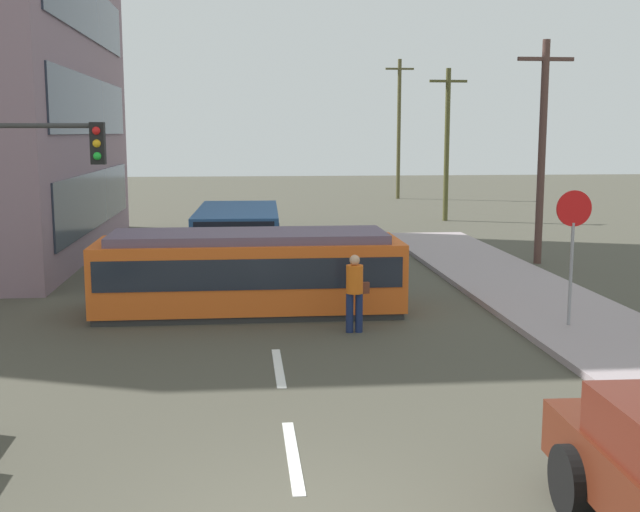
% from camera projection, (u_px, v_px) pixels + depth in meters
% --- Properties ---
extents(ground_plane, '(120.00, 120.00, 0.00)m').
position_uv_depth(ground_plane, '(270.00, 317.00, 18.35)').
color(ground_plane, '#464438').
extents(sidewalk_curb_right, '(3.20, 36.00, 0.14)m').
position_uv_depth(sidewalk_curb_right, '(637.00, 354.00, 15.07)').
color(sidewalk_curb_right, '#9E8F93').
rests_on(sidewalk_curb_right, ground).
extents(lane_stripe_1, '(0.16, 2.40, 0.01)m').
position_uv_depth(lane_stripe_1, '(293.00, 456.00, 10.48)').
color(lane_stripe_1, silver).
rests_on(lane_stripe_1, ground).
extents(lane_stripe_2, '(0.16, 2.40, 0.01)m').
position_uv_depth(lane_stripe_2, '(279.00, 367.00, 14.41)').
color(lane_stripe_2, silver).
rests_on(lane_stripe_2, ground).
extents(lane_stripe_3, '(0.16, 2.40, 0.01)m').
position_uv_depth(lane_stripe_3, '(263.00, 269.00, 24.86)').
color(lane_stripe_3, silver).
rests_on(lane_stripe_3, ground).
extents(lane_stripe_4, '(0.16, 2.40, 0.01)m').
position_uv_depth(lane_stripe_4, '(258.00, 243.00, 30.76)').
color(lane_stripe_4, silver).
rests_on(lane_stripe_4, ground).
extents(streetcar_tram, '(7.13, 2.57, 1.91)m').
position_uv_depth(streetcar_tram, '(249.00, 271.00, 18.77)').
color(streetcar_tram, '#DE5B1D').
rests_on(streetcar_tram, ground).
extents(city_bus, '(2.69, 6.06, 1.84)m').
position_uv_depth(city_bus, '(238.00, 233.00, 25.15)').
color(city_bus, '#27528A').
rests_on(city_bus, ground).
extents(pedestrian_crossing, '(0.51, 0.36, 1.67)m').
position_uv_depth(pedestrian_crossing, '(355.00, 289.00, 16.83)').
color(pedestrian_crossing, '#17234A').
rests_on(pedestrian_crossing, ground).
extents(stop_sign, '(0.76, 0.07, 2.88)m').
position_uv_depth(stop_sign, '(573.00, 230.00, 16.73)').
color(stop_sign, gray).
rests_on(stop_sign, sidewalk_curb_right).
extents(traffic_light_mast, '(2.92, 0.33, 4.55)m').
position_uv_depth(traffic_light_mast, '(23.00, 183.00, 15.91)').
color(traffic_light_mast, '#333333').
rests_on(traffic_light_mast, ground).
extents(utility_pole_mid, '(1.80, 0.24, 7.09)m').
position_uv_depth(utility_pole_mid, '(542.00, 148.00, 25.36)').
color(utility_pole_mid, brown).
rests_on(utility_pole_mid, ground).
extents(utility_pole_far, '(1.80, 0.24, 7.20)m').
position_uv_depth(utility_pole_far, '(447.00, 142.00, 37.89)').
color(utility_pole_far, brown).
rests_on(utility_pole_far, ground).
extents(utility_pole_distant, '(1.80, 0.24, 8.77)m').
position_uv_depth(utility_pole_distant, '(399.00, 127.00, 50.56)').
color(utility_pole_distant, brown).
rests_on(utility_pole_distant, ground).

